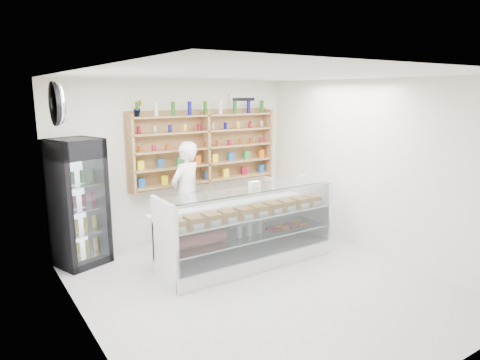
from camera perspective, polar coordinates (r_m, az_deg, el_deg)
room at (r=5.62m, az=2.66°, el=-0.59°), size 5.00×5.00×5.00m
display_counter at (r=6.59m, az=0.93°, el=-8.33°), size 2.74×0.82×1.20m
shop_worker at (r=7.30m, az=-7.20°, el=-1.86°), size 0.77×0.65×1.79m
drinks_cooler at (r=6.87m, az=-20.88°, el=-2.81°), size 0.87×0.86×1.92m
wall_shelving at (r=7.80m, az=-4.56°, el=4.29°), size 2.84×0.28×1.33m
potted_plant at (r=7.21m, az=-13.48°, el=9.28°), size 0.16×0.13×0.27m
security_mirror at (r=5.73m, az=-23.03°, el=9.33°), size 0.15×0.50×0.50m
wall_sign at (r=8.32m, az=0.42°, el=10.71°), size 0.62×0.03×0.20m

